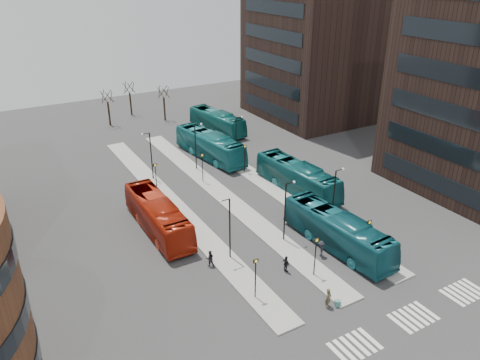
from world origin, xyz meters
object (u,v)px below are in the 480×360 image
teal_bus_c (297,177)px  teal_bus_d (217,121)px  teal_bus_a (337,231)px  commuter_a (210,258)px  traveller (328,298)px  red_bus (158,215)px  suitcase (338,303)px  commuter_c (321,249)px  teal_bus_b (210,145)px  commuter_b (286,264)px

teal_bus_c → teal_bus_d: bearing=81.9°
teal_bus_a → teal_bus_d: size_ratio=1.05×
teal_bus_c → commuter_a: 18.01m
traveller → commuter_a: 11.13m
red_bus → traveller: bearing=-67.5°
teal_bus_c → traveller: (-10.29, -18.11, -0.90)m
suitcase → commuter_c: bearing=85.4°
teal_bus_b → teal_bus_c: bearing=-81.2°
commuter_b → commuter_c: (4.18, 0.35, 0.01)m
suitcase → teal_bus_a: 8.80m
teal_bus_a → commuter_b: teal_bus_a is taller
teal_bus_b → commuter_b: (-6.19, -27.09, -1.05)m
teal_bus_b → traveller: 33.15m
teal_bus_b → traveller: (-6.01, -32.58, -0.98)m
traveller → commuter_a: bearing=94.2°
teal_bus_d → suitcase: bearing=-113.5°
traveller → teal_bus_d: bearing=48.2°
suitcase → teal_bus_c: teal_bus_c is taller
teal_bus_b → traveller: size_ratio=7.65×
commuter_a → commuter_c: commuter_c is taller
red_bus → teal_bus_a: 17.76m
teal_bus_a → commuter_c: (-2.28, -0.49, -0.96)m
teal_bus_b → teal_bus_a: bearing=-97.1°
red_bus → commuter_a: bearing=-77.7°
teal_bus_c → teal_bus_d: (1.80, 24.00, -0.09)m
teal_bus_a → commuter_b: (-6.46, -0.83, -0.97)m
teal_bus_c → commuter_b: size_ratio=8.02×
teal_bus_d → commuter_c: 37.18m
suitcase → commuter_b: bearing=122.2°
teal_bus_b → commuter_b: size_ratio=8.37×
teal_bus_d → traveller: bearing=-114.5°
red_bus → teal_bus_a: bearing=-39.9°
teal_bus_a → teal_bus_b: size_ratio=0.96×
teal_bus_c → traveller: bearing=-123.4°
suitcase → teal_bus_c: 20.84m
commuter_b → teal_bus_a: bearing=-85.8°
suitcase → teal_bus_a: teal_bus_a is taller
teal_bus_c → traveller: teal_bus_c is taller
red_bus → suitcase: bearing=-65.9°
teal_bus_c → commuter_a: teal_bus_c is taller
teal_bus_d → commuter_b: size_ratio=7.60×
suitcase → teal_bus_c: (9.57, 18.45, 1.50)m
teal_bus_c → commuter_b: teal_bus_c is taller
suitcase → commuter_b: commuter_b is taller
commuter_b → commuter_c: bearing=-88.4°
suitcase → teal_bus_b: (5.29, 32.92, 1.57)m
red_bus → traveller: size_ratio=7.21×
commuter_b → teal_bus_d: bearing=-21.7°
teal_bus_d → teal_bus_a: bearing=-107.8°
traveller → commuter_b: size_ratio=1.09×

